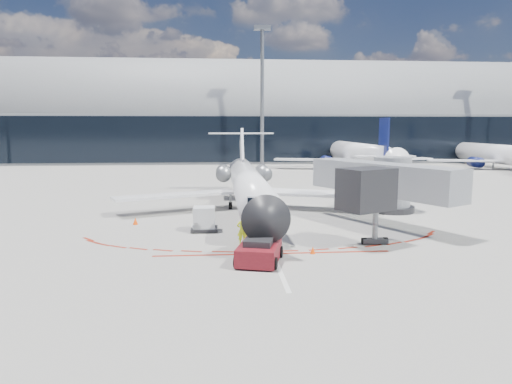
{
  "coord_description": "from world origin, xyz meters",
  "views": [
    {
      "loc": [
        -3.07,
        -37.4,
        7.39
      ],
      "look_at": [
        -0.3,
        -3.16,
        2.49
      ],
      "focal_mm": 32.0,
      "sensor_mm": 36.0,
      "label": 1
    }
  ],
  "objects": [
    {
      "name": "light_mast_centre",
      "position": [
        5.0,
        48.0,
        12.5
      ],
      "size": [
        0.7,
        0.7,
        25.0
      ],
      "primitive_type": "cylinder",
      "color": "slate",
      "rests_on": "ground"
    },
    {
      "name": "apron_stop_bar",
      "position": [
        0.0,
        -11.5,
        0.01
      ],
      "size": [
        14.0,
        0.25,
        0.01
      ],
      "primitive_type": "cube",
      "color": "maroon",
      "rests_on": "ground"
    },
    {
      "name": "safety_cone_left",
      "position": [
        -9.51,
        -2.61,
        0.28
      ],
      "size": [
        0.4,
        0.4,
        0.55
      ],
      "primitive_type": "cone",
      "color": "#FD4605",
      "rests_on": "ground"
    },
    {
      "name": "safety_cone_right",
      "position": [
        2.37,
        -11.7,
        0.22
      ],
      "size": [
        0.31,
        0.31,
        0.44
      ],
      "primitive_type": "cone",
      "color": "#FD4605",
      "rests_on": "ground"
    },
    {
      "name": "jet_bridge",
      "position": [
        9.79,
        -3.01,
        3.01
      ],
      "size": [
        10.03,
        15.2,
        4.9
      ],
      "color": "gray",
      "rests_on": "ground"
    },
    {
      "name": "ramp_worker",
      "position": [
        -1.66,
        -9.36,
        0.97
      ],
      "size": [
        0.77,
        0.57,
        1.95
      ],
      "primitive_type": "imported",
      "rotation": [
        0.0,
        0.0,
        3.3
      ],
      "color": "#E4FF1A",
      "rests_on": "ground"
    },
    {
      "name": "uld_container",
      "position": [
        -4.18,
        -5.3,
        0.88
      ],
      "size": [
        1.88,
        1.6,
        1.77
      ],
      "rotation": [
        0.0,
        0.0,
        0.0
      ],
      "color": "black",
      "rests_on": "ground"
    },
    {
      "name": "regional_jet",
      "position": [
        -0.55,
        2.17,
        2.43
      ],
      "size": [
        23.6,
        29.1,
        7.29
      ],
      "color": "white",
      "rests_on": "ground"
    },
    {
      "name": "bg_airliner_0",
      "position": [
        21.09,
        42.55,
        5.46
      ],
      "size": [
        33.73,
        35.72,
        10.91
      ],
      "primitive_type": null,
      "color": "white",
      "rests_on": "ground"
    },
    {
      "name": "terminal_building",
      "position": [
        0.0,
        64.97,
        8.52
      ],
      "size": [
        150.0,
        24.15,
        24.0
      ],
      "color": "gray",
      "rests_on": "ground"
    },
    {
      "name": "pushback_tug",
      "position": [
        -0.94,
        -13.21,
        0.61
      ],
      "size": [
        2.97,
        5.44,
        1.39
      ],
      "rotation": [
        0.0,
        0.0,
        -0.26
      ],
      "color": "#580C15",
      "rests_on": "ground"
    },
    {
      "name": "bg_airliner_1",
      "position": [
        47.14,
        40.04,
        5.03
      ],
      "size": [
        31.1,
        32.93,
        10.06
      ],
      "primitive_type": null,
      "color": "white",
      "rests_on": "ground"
    },
    {
      "name": "ground",
      "position": [
        0.0,
        0.0,
        0.0
      ],
      "size": [
        260.0,
        260.0,
        0.0
      ],
      "primitive_type": "plane",
      "color": "slate",
      "rests_on": "ground"
    },
    {
      "name": "apron_centerline",
      "position": [
        0.0,
        2.0,
        0.01
      ],
      "size": [
        0.25,
        40.0,
        0.01
      ],
      "primitive_type": "cube",
      "color": "silver",
      "rests_on": "ground"
    }
  ]
}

